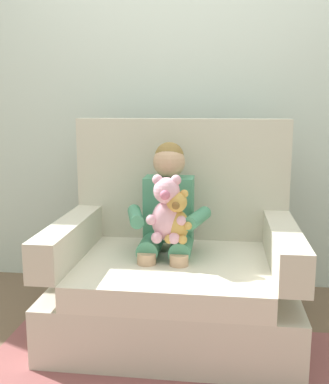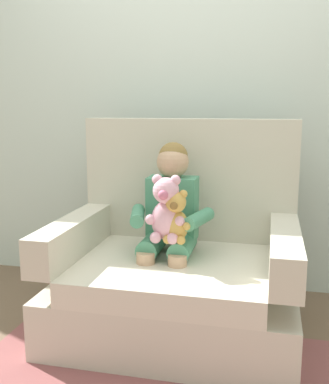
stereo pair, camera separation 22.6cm
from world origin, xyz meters
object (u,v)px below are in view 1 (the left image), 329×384
at_px(armchair, 176,268).
at_px(plush_honey, 177,218).
at_px(seated_child, 168,214).
at_px(plush_pink, 167,210).

relative_size(armchair, plush_honey, 4.65).
distance_m(armchair, plush_honey, 0.35).
distance_m(armchair, seated_child, 0.30).
bearing_deg(plush_honey, armchair, 117.65).
height_order(armchair, plush_pink, armchair).
height_order(armchair, seated_child, armchair).
distance_m(seated_child, plush_pink, 0.16).
bearing_deg(seated_child, armchair, -18.15).
bearing_deg(plush_honey, plush_pink, -167.68).
bearing_deg(plush_pink, seated_child, 76.25).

